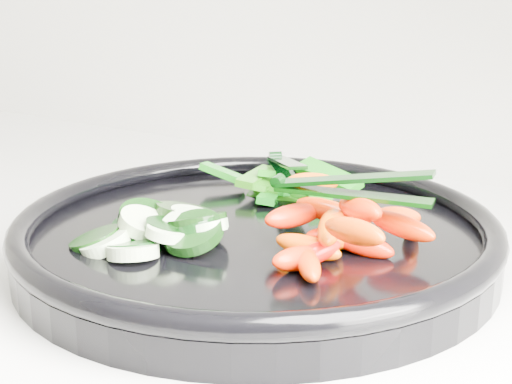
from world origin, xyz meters
The scene contains 6 objects.
veggie_tray centered at (-0.11, 1.68, 0.95)m, with size 0.42×0.42×0.04m.
cucumber_pile centered at (-0.16, 1.63, 0.96)m, with size 0.13×0.12×0.04m.
carrot_pile centered at (-0.03, 1.67, 0.97)m, with size 0.13×0.15×0.05m.
pepper_pile centered at (-0.14, 1.78, 0.96)m, with size 0.15×0.10×0.03m.
tong_carrot centered at (-0.03, 1.68, 1.00)m, with size 0.11×0.04×0.02m.
tong_pepper centered at (-0.14, 1.78, 0.98)m, with size 0.09×0.09×0.02m.
Camera 1 is at (0.18, 1.25, 1.14)m, focal length 50.00 mm.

